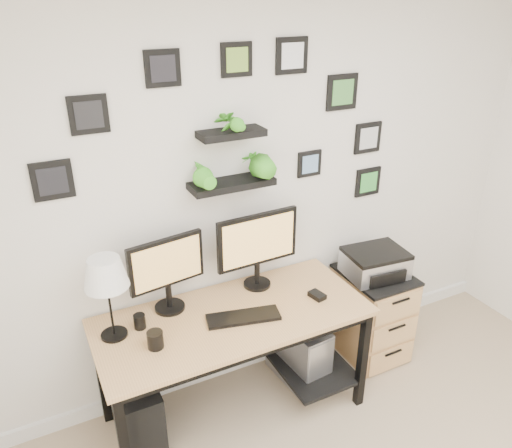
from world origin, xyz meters
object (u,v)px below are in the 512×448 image
mug (155,340)px  monitor_right (258,244)px  file_cabinet (372,313)px  pc_tower_grey (298,351)px  monitor_left (167,269)px  printer (375,263)px  desk (236,327)px  table_lamp (105,275)px  pc_tower_black (138,411)px

mug → monitor_right: bearing=21.5°
monitor_right → file_cabinet: monitor_right is taller
pc_tower_grey → monitor_left: bearing=169.4°
printer → monitor_left: bearing=174.8°
desk → file_cabinet: 1.14m
desk → monitor_right: (0.23, 0.18, 0.42)m
monitor_right → printer: bearing=-8.5°
table_lamp → pc_tower_black: bearing=-56.0°
monitor_left → monitor_right: size_ratio=0.86×
monitor_left → pc_tower_grey: monitor_left is taller
file_cabinet → monitor_left: bearing=175.0°
monitor_left → table_lamp: size_ratio=0.97×
pc_tower_grey → file_cabinet: (0.63, 0.02, 0.09)m
monitor_right → pc_tower_black: 1.21m
file_cabinet → printer: 0.43m
table_lamp → printer: size_ratio=1.12×
desk → mug: (-0.52, -0.12, 0.17)m
pc_tower_black → printer: size_ratio=1.10×
pc_tower_black → file_cabinet: 1.75m
monitor_right → pc_tower_grey: size_ratio=1.07×
file_cabinet → printer: (-0.02, -0.00, 0.43)m
pc_tower_black → file_cabinet: bearing=1.8°
monitor_right → table_lamp: size_ratio=1.12×
monitor_left → file_cabinet: 1.61m
desk → pc_tower_black: desk is taller
table_lamp → file_cabinet: 1.97m
desk → printer: size_ratio=3.71×
monitor_left → mug: 0.42m
pc_tower_grey → file_cabinet: file_cabinet is taller
monitor_left → monitor_right: monitor_right is taller
pc_tower_grey → printer: printer is taller
pc_tower_black → monitor_right: bearing=11.6°
monitor_right → mug: 0.85m
table_lamp → pc_tower_grey: size_ratio=0.96×
monitor_right → monitor_left: bearing=179.7°
table_lamp → mug: 0.43m
table_lamp → monitor_left: bearing=16.1°
mug → desk: bearing=12.5°
monitor_right → mug: (-0.76, -0.30, -0.25)m
desk → pc_tower_grey: bearing=4.0°
pc_tower_black → file_cabinet: size_ratio=0.71×
pc_tower_black → pc_tower_grey: size_ratio=0.95×
desk → pc_tower_grey: (0.47, 0.03, -0.39)m
monitor_left → file_cabinet: size_ratio=0.70×
pc_tower_black → pc_tower_grey: 1.11m
file_cabinet → pc_tower_grey: bearing=-177.7°
mug → pc_tower_grey: (0.99, 0.15, -0.56)m
mug → printer: (1.60, 0.17, -0.04)m
desk → monitor_left: (-0.34, 0.19, 0.40)m
desk → pc_tower_grey: size_ratio=3.18×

